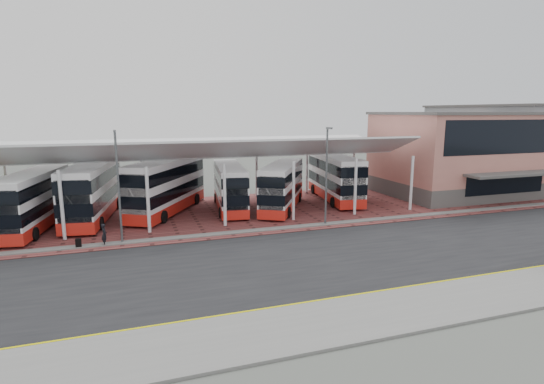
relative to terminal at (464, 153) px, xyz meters
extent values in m
plane|color=#484C46|center=(-23.00, -13.92, -4.66)|extent=(140.00, 140.00, 0.00)
cube|color=black|center=(-23.00, -14.92, -4.65)|extent=(120.00, 14.00, 0.02)
cube|color=brown|center=(-21.00, -0.92, -4.63)|extent=(72.00, 16.00, 0.06)
cube|color=slate|center=(-23.00, -22.92, -4.59)|extent=(120.00, 4.00, 0.14)
cube|color=slate|center=(-23.00, -7.72, -4.59)|extent=(120.00, 0.80, 0.14)
cube|color=#D2CC00|center=(-23.00, -20.92, -4.63)|extent=(120.00, 0.12, 0.01)
cube|color=#D2CC00|center=(-23.00, -20.62, -4.63)|extent=(120.00, 0.12, 0.01)
cylinder|color=white|center=(-47.00, 5.58, -2.36)|extent=(0.26, 0.26, 4.60)
cylinder|color=white|center=(-41.00, -5.42, -2.06)|extent=(0.26, 0.26, 5.20)
cylinder|color=white|center=(-41.00, 5.58, -2.36)|extent=(0.26, 0.26, 4.60)
cylinder|color=white|center=(-35.00, -5.42, -2.06)|extent=(0.26, 0.26, 5.20)
cylinder|color=white|center=(-35.00, 5.58, -2.36)|extent=(0.26, 0.26, 4.60)
cylinder|color=white|center=(-29.00, -5.42, -2.06)|extent=(0.26, 0.26, 5.20)
cylinder|color=white|center=(-29.00, 5.58, -2.36)|extent=(0.26, 0.26, 4.60)
cylinder|color=white|center=(-23.00, -5.42, -2.06)|extent=(0.26, 0.26, 5.20)
cylinder|color=white|center=(-23.00, 5.58, -2.36)|extent=(0.26, 0.26, 4.60)
cylinder|color=white|center=(-17.00, -5.42, -2.06)|extent=(0.26, 0.26, 5.20)
cylinder|color=white|center=(-17.00, 5.58, -2.36)|extent=(0.26, 0.26, 4.60)
cylinder|color=white|center=(-11.00, -5.42, -2.06)|extent=(0.26, 0.26, 5.20)
cylinder|color=white|center=(-11.00, 5.58, -2.36)|extent=(0.26, 0.26, 4.60)
cube|color=silver|center=(-29.00, -3.22, 1.44)|extent=(37.00, 4.95, 1.95)
cube|color=silver|center=(-29.00, 2.38, 1.24)|extent=(37.00, 7.12, 1.43)
cube|color=#52504E|center=(0.00, 0.08, -3.76)|extent=(18.00, 12.00, 1.80)
cube|color=tan|center=(0.00, 0.08, 0.74)|extent=(18.00, 12.00, 7.20)
cube|color=black|center=(0.00, -5.82, 2.14)|extent=(16.00, 0.25, 3.40)
cube|color=black|center=(0.00, -5.82, -2.56)|extent=(10.00, 0.25, 2.20)
cube|color=#52504E|center=(0.00, -6.92, -1.46)|extent=(11.00, 2.40, 0.25)
cube|color=#52504E|center=(0.00, 0.08, 4.44)|extent=(18.40, 12.40, 0.30)
cylinder|color=#515559|center=(-37.00, -7.62, -0.66)|extent=(0.16, 0.16, 8.00)
cube|color=#515559|center=(-37.00, -7.92, 3.34)|extent=(0.15, 0.90, 0.15)
cylinder|color=#515559|center=(-21.00, -7.62, -0.66)|extent=(0.16, 0.16, 8.00)
cube|color=#515559|center=(-21.00, -7.92, 3.34)|extent=(0.15, 0.90, 0.15)
cube|color=white|center=(-43.63, -1.38, -2.22)|extent=(4.28, 11.18, 4.27)
cube|color=red|center=(-43.63, -1.38, -3.95)|extent=(4.32, 11.23, 0.89)
cube|color=black|center=(-43.63, -1.38, -2.66)|extent=(4.32, 11.23, 0.94)
cube|color=black|center=(-43.63, -1.38, -1.07)|extent=(4.32, 11.23, 0.94)
cube|color=black|center=(-44.54, -6.72, -2.32)|extent=(2.22, 0.47, 3.57)
cylinder|color=black|center=(-42.99, -5.03, -4.10)|extent=(0.44, 1.03, 0.99)
cylinder|color=black|center=(-44.27, 2.27, -4.10)|extent=(0.44, 1.03, 0.99)
cylinder|color=black|center=(-41.82, 1.86, -4.10)|extent=(0.44, 1.03, 0.99)
cube|color=white|center=(-39.35, 0.39, -2.05)|extent=(4.42, 11.95, 4.57)
cube|color=red|center=(-39.35, 0.39, -3.91)|extent=(4.46, 12.00, 0.96)
cube|color=black|center=(-39.35, 0.39, -2.53)|extent=(4.46, 12.00, 1.01)
cube|color=black|center=(-39.35, 0.39, -0.83)|extent=(4.46, 12.00, 1.01)
cube|color=black|center=(-40.23, -5.33, -2.16)|extent=(2.38, 0.47, 3.82)
cylinder|color=black|center=(-41.23, -3.10, -4.07)|extent=(0.46, 1.09, 1.06)
cylinder|color=black|center=(-38.61, -3.50, -4.07)|extent=(0.46, 1.09, 1.06)
cylinder|color=black|center=(-40.08, 4.29, -4.07)|extent=(0.46, 1.09, 1.06)
cylinder|color=black|center=(-37.46, 3.88, -4.07)|extent=(0.46, 1.09, 1.06)
cube|color=white|center=(-33.03, 0.99, -2.01)|extent=(8.23, 11.66, 4.64)
cube|color=red|center=(-33.03, 0.99, -3.90)|extent=(8.29, 11.72, 0.97)
cube|color=black|center=(-33.03, 0.99, -2.49)|extent=(8.29, 11.72, 1.03)
cube|color=black|center=(-33.03, 0.99, -0.77)|extent=(8.29, 11.72, 1.03)
cube|color=black|center=(-35.94, -4.12, -2.12)|extent=(2.16, 1.30, 3.89)
cylinder|color=black|center=(-36.08, -1.64, -4.06)|extent=(0.80, 1.09, 1.08)
cylinder|color=black|center=(-33.74, -2.98, -4.06)|extent=(0.80, 1.09, 1.08)
cylinder|color=black|center=(-32.32, 4.96, -4.06)|extent=(0.80, 1.09, 1.08)
cylinder|color=black|center=(-29.97, 3.63, -4.06)|extent=(0.80, 1.09, 1.08)
cube|color=white|center=(-27.23, 0.43, -2.37)|extent=(3.65, 10.45, 4.00)
cube|color=red|center=(-27.23, 0.43, -3.99)|extent=(3.69, 10.49, 0.84)
cube|color=black|center=(-27.23, 0.43, -2.78)|extent=(3.69, 10.49, 0.88)
cube|color=black|center=(-27.23, 0.43, -1.30)|extent=(3.69, 10.49, 0.88)
cube|color=black|center=(-27.89, -4.59, -2.46)|extent=(2.09, 0.37, 3.35)
cylinder|color=black|center=(-28.81, -2.66, -4.13)|extent=(0.38, 0.96, 0.93)
cylinder|color=black|center=(-26.51, -2.97, -4.13)|extent=(0.38, 0.96, 0.93)
cylinder|color=black|center=(-27.95, 3.83, -4.13)|extent=(0.38, 0.96, 0.93)
cylinder|color=black|center=(-25.65, 3.53, -4.13)|extent=(0.38, 0.96, 0.93)
cube|color=white|center=(-22.44, -1.09, -2.31)|extent=(7.40, 10.26, 4.11)
cube|color=red|center=(-22.44, -1.09, -3.98)|extent=(7.46, 10.32, 0.86)
cube|color=black|center=(-22.44, -1.09, -2.74)|extent=(7.46, 10.32, 0.91)
cube|color=black|center=(-22.44, -1.09, -1.21)|extent=(7.46, 10.32, 0.91)
cube|color=black|center=(-25.09, -5.57, -2.40)|extent=(1.90, 1.18, 3.44)
cylinder|color=black|center=(-25.18, -3.38, -4.12)|extent=(0.72, 0.96, 0.96)
cylinder|color=black|center=(-23.13, -4.59, -4.12)|extent=(0.72, 0.96, 0.96)
cylinder|color=black|center=(-21.76, 2.42, -4.12)|extent=(0.72, 0.96, 0.96)
cylinder|color=black|center=(-19.70, 1.20, -4.12)|extent=(0.72, 0.96, 0.96)
cube|color=white|center=(-15.70, 1.18, -2.11)|extent=(4.32, 11.68, 4.46)
cube|color=red|center=(-15.70, 1.18, -3.92)|extent=(4.36, 11.72, 0.93)
cube|color=black|center=(-15.70, 1.18, -2.58)|extent=(4.36, 11.72, 0.99)
cube|color=black|center=(-15.70, 1.18, -0.92)|extent=(4.36, 11.72, 0.99)
cube|color=black|center=(-16.57, -4.41, -2.21)|extent=(2.32, 0.46, 3.74)
cylinder|color=black|center=(-17.54, -2.23, -4.08)|extent=(0.45, 1.07, 1.04)
cylinder|color=black|center=(-14.98, -2.63, -4.08)|extent=(0.45, 1.07, 1.04)
cylinder|color=black|center=(-16.42, 4.99, -4.08)|extent=(0.45, 1.07, 1.04)
cylinder|color=black|center=(-13.85, 4.59, -4.08)|extent=(0.45, 1.07, 1.04)
imported|color=black|center=(-38.14, -7.86, -3.82)|extent=(0.49, 0.64, 1.56)
cube|color=black|center=(-39.83, -7.85, -4.28)|extent=(0.37, 0.27, 0.64)
camera|label=1|loc=(-36.19, -38.60, 4.63)|focal=28.00mm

